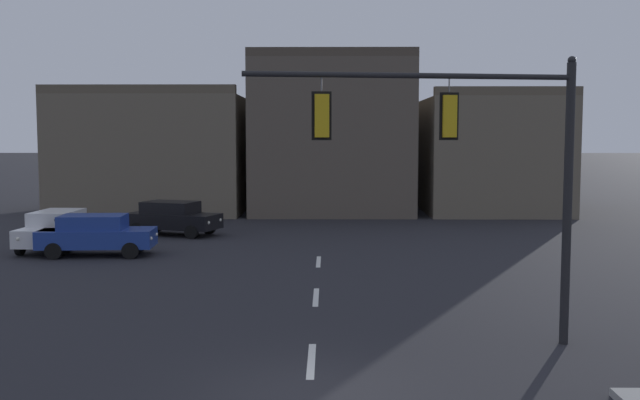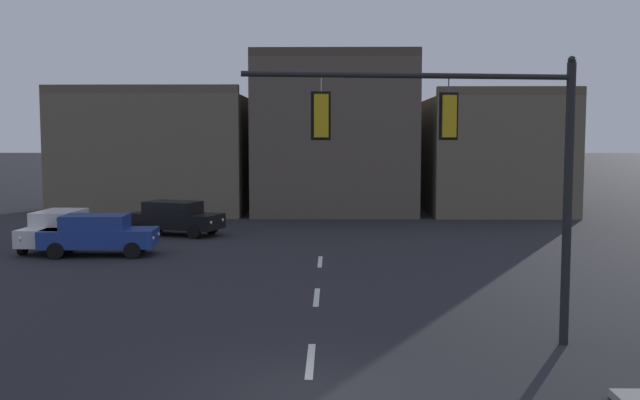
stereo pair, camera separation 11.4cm
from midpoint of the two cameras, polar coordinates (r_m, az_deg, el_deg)
The scene contains 7 objects.
ground_plane at distance 13.56m, azimuth -1.13°, elevation -15.13°, with size 400.00×400.00×0.00m, color #232328.
lane_centreline at distance 15.45m, azimuth -0.91°, elevation -12.56°, with size 0.16×26.40×0.01m.
signal_mast_near_side at distance 16.05m, azimuth 11.97°, elevation 3.96°, with size 7.23×1.19×6.43m.
car_lot_nearside at distance 35.03m, azimuth -11.67°, elevation -1.35°, with size 4.75×3.13×1.61m.
car_lot_middle at distance 29.76m, azimuth -17.38°, elevation -2.58°, with size 4.54×2.13×1.61m.
car_lot_farside at distance 31.90m, azimuth -20.22°, elevation -2.17°, with size 2.05×4.51×1.61m.
building_row at distance 46.24m, azimuth 0.47°, elevation 4.12°, with size 30.70×13.16×9.67m.
Camera 1 is at (0.33, -12.73, 4.67)m, focal length 40.48 mm.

